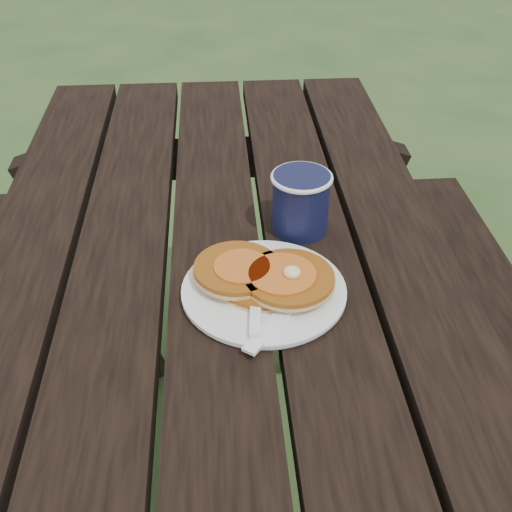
{
  "coord_description": "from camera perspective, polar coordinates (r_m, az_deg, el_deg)",
  "views": [
    {
      "loc": [
        0.01,
        -0.64,
        1.35
      ],
      "look_at": [
        0.06,
        0.1,
        0.8
      ],
      "focal_mm": 45.0,
      "sensor_mm": 36.0,
      "label": 1
    }
  ],
  "objects": [
    {
      "name": "picnic_table",
      "position": [
        1.17,
        -2.65,
        -20.4
      ],
      "size": [
        1.36,
        1.8,
        0.75
      ],
      "color": "black",
      "rests_on": "ground"
    },
    {
      "name": "plate",
      "position": [
        0.93,
        0.71,
        -3.14
      ],
      "size": [
        0.24,
        0.24,
        0.01
      ],
      "primitive_type": "cylinder",
      "rotation": [
        0.0,
        0.0,
        0.05
      ],
      "color": "white",
      "rests_on": "picnic_table"
    },
    {
      "name": "pancake_stack",
      "position": [
        0.93,
        0.74,
        -1.77
      ],
      "size": [
        0.2,
        0.16,
        0.04
      ],
      "rotation": [
        0.0,
        0.0,
        -0.09
      ],
      "color": "#9D5311",
      "rests_on": "plate"
    },
    {
      "name": "knife",
      "position": [
        0.88,
        2.46,
        -5.07
      ],
      "size": [
        0.12,
        0.16,
        0.0
      ],
      "primitive_type": "cube",
      "rotation": [
        0.0,
        0.0,
        -0.64
      ],
      "color": "white",
      "rests_on": "plate"
    },
    {
      "name": "fork",
      "position": [
        0.88,
        -0.05,
        -4.67
      ],
      "size": [
        0.04,
        0.16,
        0.01
      ],
      "primitive_type": null,
      "rotation": [
        0.0,
        0.0,
        -0.08
      ],
      "color": "white",
      "rests_on": "plate"
    },
    {
      "name": "coffee_cup",
      "position": [
        1.04,
        4.0,
        5.04
      ],
      "size": [
        0.1,
        0.1,
        0.1
      ],
      "rotation": [
        0.0,
        0.0,
        -0.31
      ],
      "color": "#101334",
      "rests_on": "picnic_table"
    }
  ]
}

